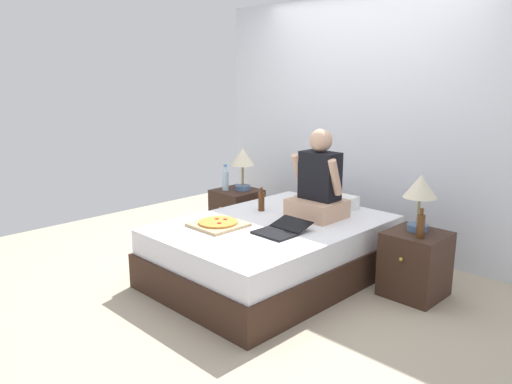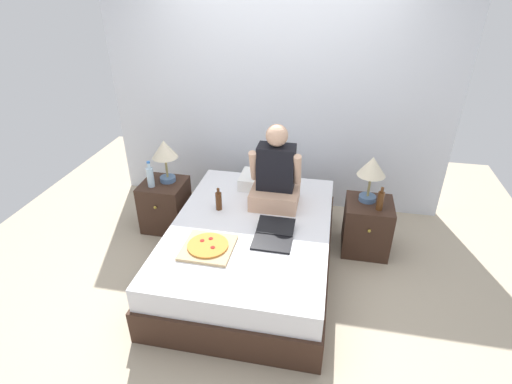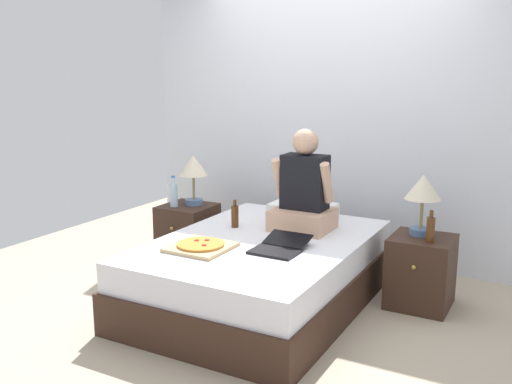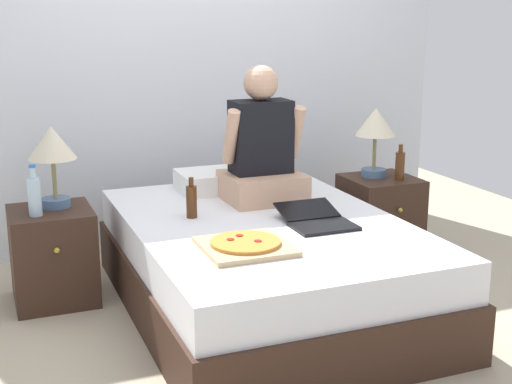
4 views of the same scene
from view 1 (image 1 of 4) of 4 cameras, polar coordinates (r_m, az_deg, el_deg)
ground_plane at (r=4.44m, az=2.02°, el=-9.66°), size 5.72×5.72×0.00m
wall_back at (r=5.20m, az=12.54°, el=7.67°), size 3.72×0.12×2.50m
bed at (r=4.35m, az=2.05°, el=-6.69°), size 1.41×2.01×0.50m
nightstand_left at (r=5.41m, az=-2.19°, el=-2.47°), size 0.44×0.47×0.52m
lamp_on_left_nightstand at (r=5.28m, az=-1.55°, el=3.70°), size 0.26×0.26×0.45m
water_bottle at (r=5.32m, az=-3.52°, el=1.38°), size 0.07×0.07×0.28m
nightstand_right at (r=4.20m, az=17.73°, el=-7.84°), size 0.44×0.47×0.52m
lamp_on_right_nightstand at (r=4.09m, az=18.26°, el=0.18°), size 0.26×0.26×0.45m
beer_bottle at (r=3.98m, az=18.31°, el=-3.64°), size 0.06×0.06×0.23m
pillow at (r=4.79m, az=8.05°, el=-1.02°), size 0.52×0.34×0.12m
person_seated at (r=4.41m, az=7.16°, el=0.78°), size 0.47×0.40×0.78m
laptop at (r=3.99m, az=2.75°, el=-4.41°), size 0.32×0.42×0.07m
pizza_box at (r=4.18m, az=-4.35°, el=-3.65°), size 0.40×0.40×0.04m
beer_bottle_on_bed at (r=4.61m, az=0.62°, el=-1.05°), size 0.06×0.06×0.22m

